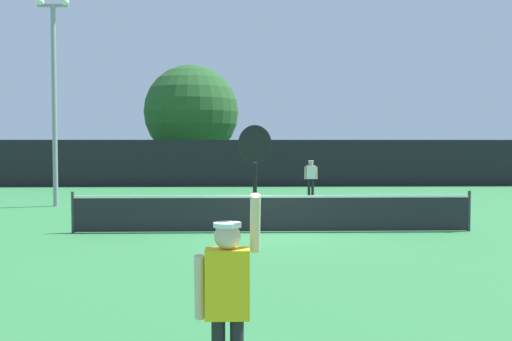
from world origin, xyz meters
TOP-DOWN VIEW (x-y plane):
  - ground_plane at (0.00, 0.00)m, footprint 120.00×120.00m
  - tennis_net at (0.00, 0.00)m, footprint 10.45×0.08m
  - perimeter_fence at (0.00, 16.57)m, footprint 36.12×0.12m
  - player_serving at (-0.95, -10.36)m, footprint 0.67×0.39m
  - player_receiving at (2.21, 10.12)m, footprint 0.57×0.23m
  - tennis_ball at (0.92, 1.70)m, footprint 0.07×0.07m
  - light_pole at (-7.66, 6.62)m, footprint 1.18×0.28m
  - large_tree at (-3.86, 21.34)m, footprint 5.80×5.80m
  - parked_car_near at (2.28, 21.85)m, footprint 2.30×4.37m
  - parked_car_mid at (6.26, 24.48)m, footprint 2.09×4.28m

SIDE VIEW (x-z plane):
  - ground_plane at x=0.00m, z-range 0.00..0.00m
  - tennis_ball at x=0.92m, z-range 0.00..0.07m
  - tennis_net at x=0.00m, z-range -0.02..1.05m
  - parked_car_near at x=2.28m, z-range -0.07..1.62m
  - parked_car_mid at x=6.26m, z-range -0.07..1.62m
  - player_receiving at x=2.21m, z-range 0.17..1.75m
  - player_serving at x=-0.95m, z-range -0.16..2.33m
  - perimeter_fence at x=0.00m, z-range 0.00..2.51m
  - large_tree at x=-3.86m, z-range 0.66..7.80m
  - light_pole at x=-7.66m, z-range 0.56..8.16m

